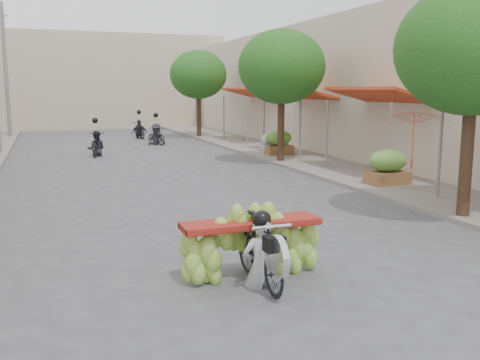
% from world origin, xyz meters
% --- Properties ---
extents(ground, '(120.00, 120.00, 0.00)m').
position_xyz_m(ground, '(0.00, 0.00, 0.00)').
color(ground, '#535257').
rests_on(ground, ground).
extents(sidewalk_right, '(4.00, 60.00, 0.12)m').
position_xyz_m(sidewalk_right, '(7.00, 15.00, 0.06)').
color(sidewalk_right, gray).
rests_on(sidewalk_right, ground).
extents(shophouse_row_right, '(9.77, 40.00, 6.00)m').
position_xyz_m(shophouse_row_right, '(11.99, 14.00, 3.00)').
color(shophouse_row_right, beige).
rests_on(shophouse_row_right, ground).
extents(far_building, '(20.00, 6.00, 7.00)m').
position_xyz_m(far_building, '(0.00, 38.00, 3.50)').
color(far_building, '#BFB397').
rests_on(far_building, ground).
extents(utility_pole_back, '(0.60, 0.24, 8.00)m').
position_xyz_m(utility_pole_back, '(-5.40, 30.00, 4.03)').
color(utility_pole_back, slate).
rests_on(utility_pole_back, ground).
extents(street_tree_near, '(3.40, 3.40, 5.25)m').
position_xyz_m(street_tree_near, '(5.40, 4.00, 3.78)').
color(street_tree_near, '#3A2719').
rests_on(street_tree_near, ground).
extents(street_tree_mid, '(3.40, 3.40, 5.25)m').
position_xyz_m(street_tree_mid, '(5.40, 14.00, 3.78)').
color(street_tree_mid, '#3A2719').
rests_on(street_tree_mid, ground).
extents(street_tree_far, '(3.40, 3.40, 5.25)m').
position_xyz_m(street_tree_far, '(5.40, 26.00, 3.78)').
color(street_tree_far, '#3A2719').
rests_on(street_tree_far, ground).
extents(produce_crate_mid, '(1.20, 0.88, 1.16)m').
position_xyz_m(produce_crate_mid, '(6.20, 8.00, 0.71)').
color(produce_crate_mid, brown).
rests_on(produce_crate_mid, ground).
extents(produce_crate_far, '(1.20, 0.88, 1.16)m').
position_xyz_m(produce_crate_far, '(6.20, 16.00, 0.71)').
color(produce_crate_far, brown).
rests_on(produce_crate_far, ground).
extents(banana_motorbike, '(2.20, 1.92, 1.95)m').
position_xyz_m(banana_motorbike, '(-0.45, 1.94, 0.67)').
color(banana_motorbike, black).
rests_on(banana_motorbike, ground).
extents(market_umbrella, '(2.21, 2.21, 1.63)m').
position_xyz_m(market_umbrella, '(5.99, 6.57, 2.42)').
color(market_umbrella, '#C8421A').
rests_on(market_umbrella, ground).
extents(pedestrian, '(0.91, 0.62, 1.73)m').
position_xyz_m(pedestrian, '(5.75, 16.28, 0.98)').
color(pedestrian, silver).
rests_on(pedestrian, ground).
extents(bg_motorbike_a, '(0.97, 1.85, 1.95)m').
position_xyz_m(bg_motorbike_a, '(-1.30, 18.97, 0.73)').
color(bg_motorbike_a, black).
rests_on(bg_motorbike_a, ground).
extents(bg_motorbike_b, '(1.19, 1.58, 1.95)m').
position_xyz_m(bg_motorbike_b, '(2.17, 22.90, 0.87)').
color(bg_motorbike_b, black).
rests_on(bg_motorbike_b, ground).
extents(bg_motorbike_c, '(1.02, 1.79, 1.95)m').
position_xyz_m(bg_motorbike_c, '(1.95, 26.95, 0.78)').
color(bg_motorbike_c, black).
rests_on(bg_motorbike_c, ground).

